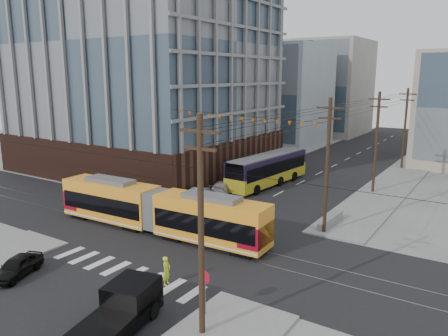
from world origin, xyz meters
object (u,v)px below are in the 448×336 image
Objects in this scene: city_bus at (268,169)px; pickup_truck at (113,317)px; streetcar at (158,210)px; black_sedan at (17,266)px.

city_bus reaches higher than pickup_truck.
streetcar is 14.72m from pickup_truck.
streetcar is at bearing -85.66° from city_bus.
streetcar is at bearing 110.62° from pickup_truck.
black_sedan is (-2.20, -11.06, -1.22)m from streetcar.
black_sedan is (-2.43, -30.06, -1.20)m from city_bus.
city_bus is (0.23, 18.99, -0.02)m from streetcar.
pickup_truck is 1.59× the size of black_sedan.
pickup_truck is at bearing -71.06° from city_bus.
pickup_truck is (7.75, -31.33, -0.81)m from city_bus.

